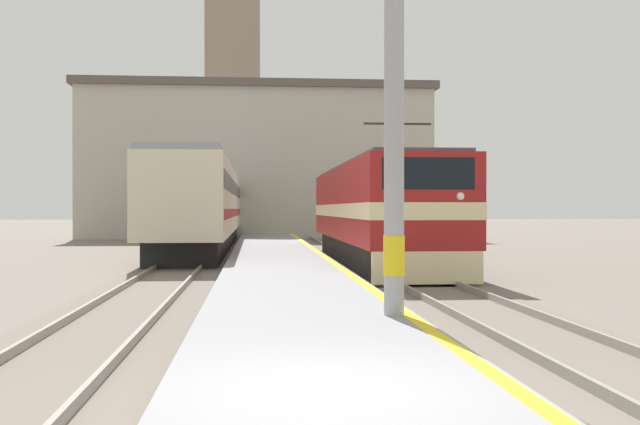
{
  "coord_description": "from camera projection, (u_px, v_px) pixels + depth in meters",
  "views": [
    {
      "loc": [
        -0.79,
        -6.52,
        1.95
      ],
      "look_at": [
        1.75,
        22.85,
        1.8
      ],
      "focal_mm": 42.0,
      "sensor_mm": 36.0,
      "label": 1
    }
  ],
  "objects": [
    {
      "name": "locomotive_train",
      "position": [
        376.0,
        212.0,
        26.32
      ],
      "size": [
        2.92,
        16.26,
        4.52
      ],
      "color": "black",
      "rests_on": "ground"
    },
    {
      "name": "passenger_train",
      "position": [
        218.0,
        206.0,
        48.7
      ],
      "size": [
        2.92,
        51.87,
        3.97
      ],
      "color": "black",
      "rests_on": "ground"
    },
    {
      "name": "clock_tower",
      "position": [
        233.0,
        37.0,
        61.1
      ],
      "size": [
        5.44,
        5.44,
        30.15
      ],
      "color": "gray",
      "rests_on": "ground"
    },
    {
      "name": "station_building",
      "position": [
        257.0,
        161.0,
        50.68
      ],
      "size": [
        23.62,
        6.63,
        10.27
      ],
      "color": "#B7B2A3",
      "rests_on": "ground"
    },
    {
      "name": "platform",
      "position": [
        274.0,
        251.0,
        31.48
      ],
      "size": [
        3.32,
        140.0,
        0.35
      ],
      "color": "gray",
      "rests_on": "ground"
    },
    {
      "name": "catenary_mast",
      "position": [
        398.0,
        23.0,
        11.24
      ],
      "size": [
        2.46,
        0.32,
        8.96
      ],
      "color": "#9E9EA3",
      "rests_on": "platform"
    },
    {
      "name": "rail_track_near",
      "position": [
        355.0,
        254.0,
        31.78
      ],
      "size": [
        2.84,
        140.0,
        0.16
      ],
      "color": "#70665B",
      "rests_on": "ground"
    },
    {
      "name": "ground_plane",
      "position": [
        272.0,
        249.0,
        36.46
      ],
      "size": [
        200.0,
        200.0,
        0.0
      ],
      "primitive_type": "plane",
      "color": "#70665B"
    },
    {
      "name": "rail_track_far",
      "position": [
        197.0,
        255.0,
        31.2
      ],
      "size": [
        2.84,
        140.0,
        0.16
      ],
      "color": "#70665B",
      "rests_on": "ground"
    }
  ]
}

